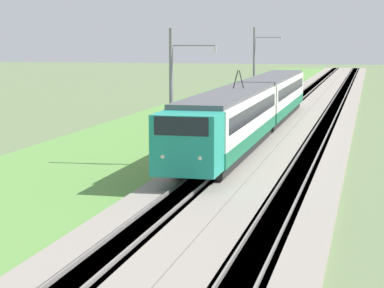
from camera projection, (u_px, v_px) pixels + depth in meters
name	position (u px, v px, depth m)	size (l,w,h in m)	color
ballast_main	(255.00, 136.00, 52.21)	(240.00, 4.40, 0.30)	gray
ballast_adjacent	(319.00, 138.00, 51.19)	(240.00, 4.40, 0.30)	gray
track_main	(255.00, 136.00, 52.21)	(240.00, 1.57, 0.45)	#4C4238
track_adjacent	(319.00, 138.00, 51.18)	(240.00, 1.57, 0.45)	#4C4238
grass_verge	(168.00, 135.00, 53.67)	(240.00, 13.74, 0.12)	#5B8E42
passenger_train	(255.00, 105.00, 52.05)	(41.45, 3.01, 5.02)	teal
catenary_mast_mid	(172.00, 96.00, 39.87)	(0.22, 2.56, 7.48)	slate
catenary_mast_far	(255.00, 70.00, 67.76)	(0.22, 2.56, 7.91)	slate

